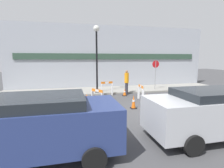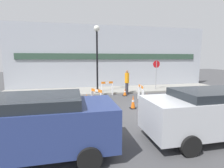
{
  "view_description": "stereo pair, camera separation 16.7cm",
  "coord_description": "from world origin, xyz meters",
  "px_view_note": "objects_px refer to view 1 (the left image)",
  "views": [
    {
      "loc": [
        -3.69,
        -7.74,
        2.65
      ],
      "look_at": [
        -1.13,
        3.09,
        1.0
      ],
      "focal_mm": 28.0,
      "sensor_mm": 36.0,
      "label": 1
    },
    {
      "loc": [
        -3.53,
        -7.78,
        2.65
      ],
      "look_at": [
        -1.13,
        3.09,
        1.0
      ],
      "focal_mm": 28.0,
      "sensor_mm": 36.0,
      "label": 2
    }
  ],
  "objects_px": {
    "stop_sign": "(155,70)",
    "parked_car_0": "(40,123)",
    "person_worker": "(127,81)",
    "parked_car_1": "(214,110)",
    "streetlamp_post": "(97,50)"
  },
  "relations": [
    {
      "from": "stop_sign",
      "to": "parked_car_0",
      "type": "distance_m",
      "value": 11.38
    },
    {
      "from": "stop_sign",
      "to": "parked_car_0",
      "type": "xyz_separation_m",
      "value": [
        -7.6,
        -8.44,
        -0.73
      ]
    },
    {
      "from": "stop_sign",
      "to": "person_worker",
      "type": "xyz_separation_m",
      "value": [
        -2.85,
        -1.14,
        -0.72
      ]
    },
    {
      "from": "person_worker",
      "to": "parked_car_0",
      "type": "relative_size",
      "value": 0.43
    },
    {
      "from": "stop_sign",
      "to": "parked_car_1",
      "type": "xyz_separation_m",
      "value": [
        -2.19,
        -8.44,
        -0.76
      ]
    },
    {
      "from": "stop_sign",
      "to": "person_worker",
      "type": "bearing_deg",
      "value": 19.04
    },
    {
      "from": "parked_car_0",
      "to": "stop_sign",
      "type": "bearing_deg",
      "value": 47.97
    },
    {
      "from": "streetlamp_post",
      "to": "parked_car_0",
      "type": "bearing_deg",
      "value": -108.53
    },
    {
      "from": "streetlamp_post",
      "to": "stop_sign",
      "type": "xyz_separation_m",
      "value": [
        4.91,
        0.39,
        -1.56
      ]
    },
    {
      "from": "stop_sign",
      "to": "person_worker",
      "type": "relative_size",
      "value": 1.31
    },
    {
      "from": "person_worker",
      "to": "parked_car_0",
      "type": "height_order",
      "value": "person_worker"
    },
    {
      "from": "parked_car_0",
      "to": "parked_car_1",
      "type": "height_order",
      "value": "parked_car_0"
    },
    {
      "from": "stop_sign",
      "to": "parked_car_0",
      "type": "bearing_deg",
      "value": 45.32
    },
    {
      "from": "streetlamp_post",
      "to": "stop_sign",
      "type": "distance_m",
      "value": 5.16
    },
    {
      "from": "streetlamp_post",
      "to": "parked_car_1",
      "type": "xyz_separation_m",
      "value": [
        2.72,
        -8.05,
        -2.32
      ]
    }
  ]
}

